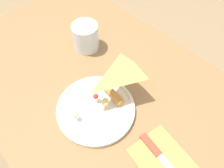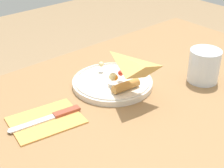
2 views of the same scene
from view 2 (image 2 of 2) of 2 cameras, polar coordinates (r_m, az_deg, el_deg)
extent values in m
cube|color=olive|center=(1.02, 7.04, -0.56)|extent=(0.99, 0.67, 0.03)
cube|color=#4C3823|center=(1.66, 9.57, -2.71)|extent=(0.06, 0.06, 0.71)
cylinder|color=silver|center=(0.98, 0.07, 0.19)|extent=(0.23, 0.23, 0.02)
torus|color=silver|center=(0.98, 0.07, 0.68)|extent=(0.22, 0.22, 0.01)
pyramid|color=#DBA351|center=(0.99, -0.39, 1.43)|extent=(0.10, 0.16, 0.02)
cylinder|color=#C68942|center=(0.93, 2.31, -0.32)|extent=(0.08, 0.03, 0.02)
sphere|color=red|center=(0.97, 1.48, 1.84)|extent=(0.02, 0.02, 0.02)
sphere|color=#EFDB93|center=(1.02, -1.80, 3.29)|extent=(0.02, 0.02, 0.02)
sphere|color=#EFDB93|center=(0.94, 0.17, 1.21)|extent=(0.02, 0.02, 0.02)
sphere|color=orange|center=(0.94, 0.47, 1.09)|extent=(0.02, 0.02, 0.02)
cylinder|color=white|center=(1.03, 15.06, 2.96)|extent=(0.09, 0.09, 0.10)
cylinder|color=#B27F42|center=(1.03, 14.99, 2.47)|extent=(0.08, 0.08, 0.08)
torus|color=white|center=(1.01, 15.40, 5.31)|extent=(0.09, 0.09, 0.00)
cube|color=#E59E4C|center=(0.86, -10.93, -5.95)|extent=(0.19, 0.15, 0.00)
cube|color=#99422D|center=(0.87, -7.55, -4.53)|extent=(0.07, 0.03, 0.01)
cube|color=silver|center=(0.85, -13.11, -6.42)|extent=(0.11, 0.03, 0.00)
ellipsoid|color=silver|center=(0.84, -16.34, -7.43)|extent=(0.02, 0.02, 0.00)
camera|label=1|loc=(0.89, -24.58, 32.90)|focal=35.00mm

